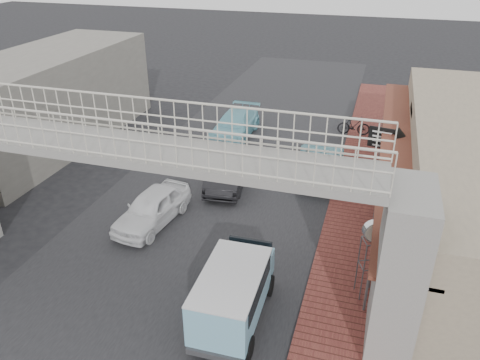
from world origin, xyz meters
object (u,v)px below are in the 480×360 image
Objects in this scene: angkot_far at (235,125)px; motorcycle_near at (349,178)px; angkot_van at (233,289)px; white_hatchback at (152,208)px; motorcycle_far at (354,125)px; angkot_curb at (321,162)px; street_clock at (373,235)px; arrow_sign at (401,142)px; dark_sedan at (229,170)px.

motorcycle_near is (7.00, -4.68, -0.12)m from angkot_far.
motorcycle_near is at bearing 73.67° from angkot_van.
motorcycle_far is at bearing 66.98° from white_hatchback.
angkot_curb reaches higher than motorcycle_far.
street_clock is 7.24m from arrow_sign.
dark_sedan is 1.60× the size of street_clock.
angkot_van is 2.12× the size of motorcycle_far.
angkot_curb is 0.97× the size of angkot_far.
street_clock reaches higher than angkot_van.
arrow_sign reaches higher than angkot_far.
angkot_curb is at bearing 84.39° from street_clock.
street_clock reaches higher than angkot_far.
street_clock is at bearing 174.40° from motorcycle_near.
angkot_van is at bearing -77.28° from dark_sedan.
street_clock is at bearing -49.16° from dark_sedan.
white_hatchback is 10.89m from arrow_sign.
street_clock is 0.88× the size of arrow_sign.
dark_sedan is 1.41× the size of arrow_sign.
angkot_far is at bearing 98.94° from dark_sedan.
angkot_far is 14.60m from street_clock.
angkot_far is 1.76× the size of street_clock.
dark_sedan is 4.63m from angkot_curb.
white_hatchback is at bearing 110.08° from motorcycle_near.
arrow_sign is (4.54, 9.46, 1.45)m from angkot_van.
street_clock is (3.77, 2.27, 1.21)m from angkot_van.
arrow_sign reaches higher than street_clock.
dark_sedan is at bearing 107.54° from angkot_van.
angkot_van reaches higher than dark_sedan.
angkot_far is (0.39, 9.90, 0.02)m from white_hatchback.
angkot_van is at bearing -34.24° from white_hatchback.
motorcycle_far is (7.05, 12.01, -0.04)m from white_hatchback.
angkot_van is at bearing 76.99° from angkot_curb.
angkot_van is (2.91, -8.48, 0.48)m from dark_sedan.
white_hatchback is at bearing 136.98° from angkot_van.
street_clock reaches higher than white_hatchback.
white_hatchback is 0.86× the size of angkot_curb.
dark_sedan reaches higher than angkot_far.
white_hatchback is 8.80m from angkot_curb.
angkot_curb is 4.20m from arrow_sign.
angkot_far reaches higher than motorcycle_far.
angkot_far is 10.36m from arrow_sign.
motorcycle_far is (2.20, 16.32, -0.56)m from angkot_van.
angkot_van is 2.10× the size of motorcycle_near.
angkot_van is at bearing -71.49° from angkot_far.
dark_sedan reaches higher than motorcycle_near.
white_hatchback reaches higher than motorcycle_near.
dark_sedan reaches higher than motorcycle_far.
dark_sedan is at bearing -162.35° from arrow_sign.
motorcycle_near is (2.55, 9.53, -0.62)m from angkot_van.
street_clock reaches higher than motorcycle_far.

